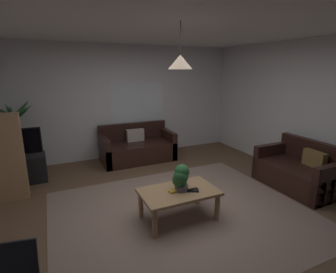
# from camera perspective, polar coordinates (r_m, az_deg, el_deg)

# --- Properties ---
(floor) EXTENTS (5.54, 5.53, 0.02)m
(floor) POSITION_cam_1_polar(r_m,az_deg,el_deg) (4.10, 1.82, -15.47)
(floor) COLOR brown
(floor) RESTS_ON ground
(rug) EXTENTS (3.60, 3.04, 0.01)m
(rug) POSITION_cam_1_polar(r_m,az_deg,el_deg) (3.94, 3.18, -16.60)
(rug) COLOR gray
(rug) RESTS_ON ground
(wall_back) EXTENTS (5.66, 0.06, 2.60)m
(wall_back) POSITION_cam_1_polar(r_m,az_deg,el_deg) (6.22, -9.77, 7.52)
(wall_back) COLOR silver
(wall_back) RESTS_ON ground
(wall_right) EXTENTS (0.06, 5.53, 2.60)m
(wall_right) POSITION_cam_1_polar(r_m,az_deg,el_deg) (5.47, 29.27, 4.91)
(wall_right) COLOR silver
(wall_right) RESTS_ON ground
(ceiling) EXTENTS (5.54, 5.53, 0.02)m
(ceiling) POSITION_cam_1_polar(r_m,az_deg,el_deg) (3.59, 2.19, 23.58)
(ceiling) COLOR white
(window_pane) EXTENTS (1.30, 0.01, 1.06)m
(window_pane) POSITION_cam_1_polar(r_m,az_deg,el_deg) (6.30, -6.72, 6.90)
(window_pane) COLOR white
(couch_under_window) EXTENTS (1.62, 0.82, 0.82)m
(couch_under_window) POSITION_cam_1_polar(r_m,az_deg,el_deg) (6.00, -6.77, -2.64)
(couch_under_window) COLOR black
(couch_under_window) RESTS_ON ground
(couch_right_side) EXTENTS (0.82, 1.34, 0.82)m
(couch_right_side) POSITION_cam_1_polar(r_m,az_deg,el_deg) (5.17, 26.90, -7.06)
(couch_right_side) COLOR black
(couch_right_side) RESTS_ON ground
(coffee_table) EXTENTS (1.05, 0.64, 0.43)m
(coffee_table) POSITION_cam_1_polar(r_m,az_deg,el_deg) (3.66, 2.38, -12.78)
(coffee_table) COLOR #A87F56
(coffee_table) RESTS_ON ground
(book_on_table_0) EXTENTS (0.13, 0.11, 0.03)m
(book_on_table_0) POSITION_cam_1_polar(r_m,az_deg,el_deg) (3.58, 1.11, -11.94)
(book_on_table_0) COLOR gold
(book_on_table_0) RESTS_ON coffee_table
(remote_on_table_0) EXTENTS (0.16, 0.12, 0.02)m
(remote_on_table_0) POSITION_cam_1_polar(r_m,az_deg,el_deg) (3.61, 5.51, -11.85)
(remote_on_table_0) COLOR black
(remote_on_table_0) RESTS_ON coffee_table
(remote_on_table_1) EXTENTS (0.16, 0.06, 0.02)m
(remote_on_table_1) POSITION_cam_1_polar(r_m,az_deg,el_deg) (3.64, 5.42, -11.61)
(remote_on_table_1) COLOR black
(remote_on_table_1) RESTS_ON coffee_table
(potted_plant_on_table) EXTENTS (0.23, 0.23, 0.37)m
(potted_plant_on_table) POSITION_cam_1_polar(r_m,az_deg,el_deg) (3.55, 2.85, -8.93)
(potted_plant_on_table) COLOR #4C4C51
(potted_plant_on_table) RESTS_ON coffee_table
(tv_stand) EXTENTS (0.90, 0.44, 0.50)m
(tv_stand) POSITION_cam_1_polar(r_m,az_deg,el_deg) (5.52, -29.87, -6.39)
(tv_stand) COLOR black
(tv_stand) RESTS_ON ground
(tv) EXTENTS (0.85, 0.16, 0.53)m
(tv) POSITION_cam_1_polar(r_m,az_deg,el_deg) (5.35, -30.59, -1.24)
(tv) COLOR black
(tv) RESTS_ON tv_stand
(potted_palm_corner) EXTENTS (0.83, 0.80, 1.52)m
(potted_palm_corner) POSITION_cam_1_polar(r_m,az_deg,el_deg) (5.87, -30.42, -0.32)
(potted_palm_corner) COLOR #B77051
(potted_palm_corner) RESTS_ON ground
(pendant_lamp) EXTENTS (0.30, 0.30, 0.55)m
(pendant_lamp) POSITION_cam_1_polar(r_m,az_deg,el_deg) (3.25, 2.73, 16.10)
(pendant_lamp) COLOR black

